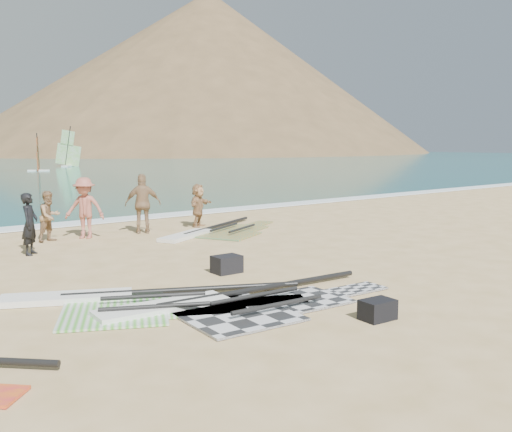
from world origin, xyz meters
TOP-DOWN VIEW (x-y plane):
  - ground at (0.00, 0.00)m, footprint 300.00×300.00m
  - surf_line at (0.00, 12.30)m, footprint 300.00×1.20m
  - headland_main at (85.00, 130.00)m, footprint 143.00×143.00m
  - headland_minor at (120.00, 140.00)m, footprint 70.00×70.00m
  - rig_grey at (-2.23, 0.23)m, footprint 5.75×2.46m
  - rig_green at (-3.63, 1.54)m, footprint 5.28×3.86m
  - rig_orange at (2.33, 7.36)m, footprint 5.49×3.63m
  - gear_bag_near at (-0.70, 2.52)m, footprint 0.64×0.48m
  - gear_bag_far at (-0.74, -1.90)m, footprint 0.60×0.44m
  - person_wetsuit at (-3.52, 7.50)m, footprint 0.68×0.72m
  - beachgoer_left at (-2.41, 9.25)m, footprint 0.91×0.82m
  - beachgoer_mid at (-1.36, 9.14)m, footprint 1.38×1.35m
  - beachgoer_back at (0.52, 8.89)m, footprint 1.24×0.94m
  - beachgoer_right at (2.74, 9.02)m, footprint 1.44×1.14m
  - windsurfer_centre at (11.25, 52.83)m, footprint 2.26×2.49m
  - windsurfer_right at (17.80, 61.81)m, footprint 2.53×2.57m

SIDE VIEW (x-z plane):
  - ground at x=0.00m, z-range 0.00..0.00m
  - surf_line at x=0.00m, z-range -0.02..0.02m
  - headland_main at x=85.00m, z-range -22.50..22.50m
  - headland_minor at x=120.00m, z-range -14.00..14.00m
  - rig_orange at x=2.33m, z-range -0.05..0.15m
  - rig_green at x=-3.63m, z-range -0.05..0.15m
  - rig_grey at x=-2.23m, z-range -0.05..0.15m
  - gear_bag_far at x=-0.74m, z-range 0.00..0.34m
  - gear_bag_near at x=-0.70m, z-range 0.00..0.40m
  - beachgoer_right at x=2.74m, z-range 0.00..1.53m
  - beachgoer_left at x=-2.41m, z-range 0.00..1.53m
  - person_wetsuit at x=-3.52m, z-range 0.00..1.65m
  - beachgoer_mid at x=-1.36m, z-range 0.00..1.90m
  - beachgoer_back at x=0.52m, z-range 0.00..1.96m
  - windsurfer_centre at x=11.25m, z-range -0.80..3.19m
  - windsurfer_right at x=17.80m, z-range -1.10..3.93m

